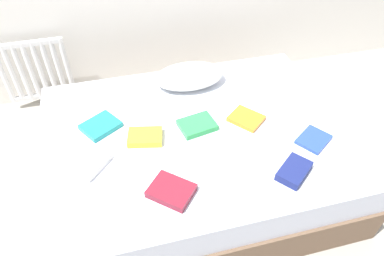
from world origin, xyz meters
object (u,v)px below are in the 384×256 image
textbook_orange (246,118)px  textbook_yellow (145,137)px  textbook_maroon (171,191)px  textbook_blue (314,139)px  pillow (189,76)px  textbook_navy (294,171)px  textbook_white (88,162)px  textbook_teal (101,126)px  bed (194,157)px  radiator (36,71)px  textbook_green (197,125)px

textbook_orange → textbook_yellow: size_ratio=0.97×
textbook_maroon → textbook_blue: 0.96m
pillow → textbook_navy: size_ratio=2.40×
textbook_white → textbook_navy: (1.13, -0.36, 0.01)m
textbook_white → textbook_yellow: textbook_yellow is taller
textbook_teal → textbook_orange: bearing=-42.0°
bed → textbook_navy: size_ratio=9.38×
radiator → textbook_yellow: (0.77, -1.20, 0.16)m
radiator → textbook_green: bearing=-46.3°
textbook_orange → textbook_white: size_ratio=0.97×
textbook_yellow → textbook_navy: textbook_navy is taller
textbook_teal → textbook_yellow: bearing=-66.0°
textbook_maroon → bed: bearing=102.9°
textbook_green → textbook_navy: bearing=-61.1°
pillow → textbook_orange: size_ratio=2.49×
textbook_white → textbook_teal: size_ratio=0.95×
textbook_orange → textbook_teal: 0.96m
radiator → pillow: bearing=-30.5°
bed → textbook_blue: textbook_blue is taller
textbook_green → textbook_navy: (0.43, -0.52, 0.01)m
radiator → textbook_teal: radiator is taller
bed → textbook_maroon: textbook_maroon is taller
textbook_blue → textbook_green: 0.74m
textbook_orange → textbook_maroon: textbook_maroon is taller
radiator → textbook_green: (1.12, -1.17, 0.15)m
textbook_orange → textbook_maroon: 0.76m
bed → radiator: bearing=132.3°
textbook_navy → textbook_teal: bearing=108.8°
pillow → textbook_orange: (0.27, -0.49, -0.06)m
textbook_orange → textbook_teal: textbook_teal is taller
radiator → textbook_navy: (1.55, -1.69, 0.16)m
textbook_maroon → textbook_green: bearing=101.6°
textbook_white → pillow: bearing=-9.0°
bed → textbook_blue: size_ratio=9.94×
textbook_orange → textbook_maroon: (-0.61, -0.46, 0.01)m
radiator → textbook_blue: bearing=-39.4°
textbook_white → textbook_yellow: (0.36, 0.13, 0.00)m
textbook_green → textbook_teal: (-0.61, 0.15, -0.00)m
radiator → textbook_maroon: bearing=-62.7°
textbook_blue → textbook_white: textbook_white is taller
pillow → textbook_yellow: (-0.41, -0.50, -0.05)m
textbook_white → textbook_yellow: 0.38m
textbook_yellow → pillow: bearing=62.6°
textbook_white → bed: bearing=-37.7°
textbook_maroon → textbook_green: size_ratio=1.02×
textbook_maroon → textbook_green: 0.55m
bed → textbook_yellow: size_ratio=9.42×
radiator → textbook_white: size_ratio=2.67×
textbook_orange → textbook_yellow: 0.68m
radiator → textbook_navy: radiator is taller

